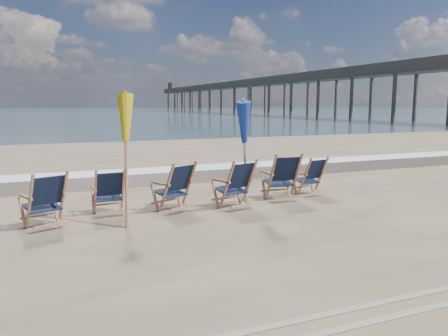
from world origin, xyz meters
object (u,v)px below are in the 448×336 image
Objects in this scene: beach_chair_4 at (297,176)px; beach_chair_3 at (250,183)px; beach_chair_5 at (322,175)px; beach_chair_0 at (64,198)px; umbrella_blue at (245,126)px; beach_chair_1 at (123,191)px; umbrella_yellow at (125,123)px; fishing_pier at (262,92)px; beach_chair_2 at (190,185)px.

beach_chair_3 is at bearing 13.23° from beach_chair_4.
beach_chair_5 is at bearing 179.51° from beach_chair_3.
beach_chair_0 is 5.88m from beach_chair_5.
umbrella_blue reaches higher than beach_chair_5.
beach_chair_0 is 4.95m from beach_chair_4.
beach_chair_0 is 1.09× the size of beach_chair_1.
umbrella_yellow is (1.06, -0.32, 1.31)m from beach_chair_0.
beach_chair_1 is 2.60m from beach_chair_3.
beach_chair_0 is at bearing -178.11° from umbrella_blue.
beach_chair_4 is at bearing 11.09° from beach_chair_5.
beach_chair_0 is at bearing 19.41° from beach_chair_1.
beach_chair_4 is 80.09m from fishing_pier.
umbrella_blue is at bearing -59.84° from beach_chair_3.
fishing_pier is (37.41, 71.52, 2.95)m from umbrella_blue.
beach_chair_2 is at bearing 25.59° from umbrella_yellow.
beach_chair_1 is at bearing -7.56° from beach_chair_5.
beach_chair_0 is at bearing -3.39° from beach_chair_5.
beach_chair_2 is 2.02m from umbrella_yellow.
beach_chair_0 is at bearing -13.90° from beach_chair_3.
beach_chair_5 is 79.40m from fishing_pier.
beach_chair_2 is at bearing -118.40° from fishing_pier.
fishing_pier is at bearing -122.07° from beach_chair_1.
beach_chair_3 is 1.12× the size of beach_chair_5.
beach_chair_4 is 0.01× the size of fishing_pier.
beach_chair_1 is at bearing 172.26° from umbrella_blue.
fishing_pier is (39.94, 71.96, 2.83)m from umbrella_yellow.
umbrella_blue is (3.60, 0.12, 1.19)m from beach_chair_0.
umbrella_blue is at bearing 169.46° from beach_chair_1.
beach_chair_4 is 0.49× the size of umbrella_blue.
beach_chair_1 is 2.79m from umbrella_blue.
beach_chair_1 is at bearing -23.76° from beach_chair_3.
beach_chair_2 is 0.01× the size of fishing_pier.
beach_chair_5 is at bearing 11.44° from umbrella_blue.
beach_chair_2 reaches higher than beach_chair_0.
beach_chair_2 is 0.46× the size of umbrella_blue.
umbrella_yellow reaches higher than beach_chair_0.
beach_chair_0 is 0.99× the size of beach_chair_2.
beach_chair_2 is at bearing 1.63° from beach_chair_4.
beach_chair_1 is 1.56m from umbrella_yellow.
beach_chair_3 reaches higher than beach_chair_0.
beach_chair_0 is at bearing 6.71° from beach_chair_4.
beach_chair_4 is at bearing 174.88° from beach_chair_3.
beach_chair_1 is at bearing -119.27° from fishing_pier.
beach_chair_0 is 3.68m from beach_chair_3.
beach_chair_3 is at bearing 167.88° from beach_chair_1.
umbrella_yellow is at bearing -170.11° from umbrella_blue.
beach_chair_1 is (1.12, 0.46, -0.04)m from beach_chair_0.
beach_chair_3 is at bearing 7.80° from umbrella_yellow.
beach_chair_1 is 81.71m from fishing_pier.
umbrella_yellow is 82.35m from fishing_pier.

